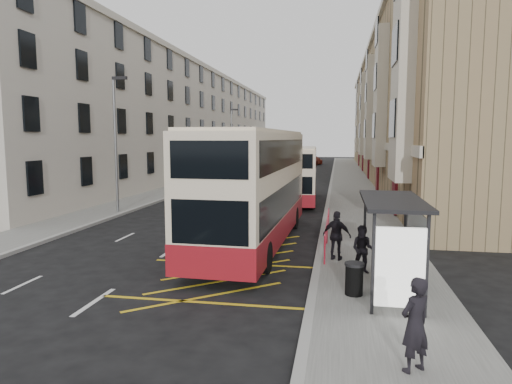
% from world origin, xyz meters
% --- Properties ---
extents(ground, '(200.00, 200.00, 0.00)m').
position_xyz_m(ground, '(0.00, 0.00, 0.00)').
color(ground, black).
rests_on(ground, ground).
extents(pavement_right, '(4.00, 120.00, 0.15)m').
position_xyz_m(pavement_right, '(8.00, 30.00, 0.07)').
color(pavement_right, '#61615D').
rests_on(pavement_right, ground).
extents(pavement_left, '(3.00, 120.00, 0.15)m').
position_xyz_m(pavement_left, '(-7.50, 30.00, 0.07)').
color(pavement_left, '#61615D').
rests_on(pavement_left, ground).
extents(kerb_right, '(0.25, 120.00, 0.15)m').
position_xyz_m(kerb_right, '(6.00, 30.00, 0.07)').
color(kerb_right, '#989792').
rests_on(kerb_right, ground).
extents(kerb_left, '(0.25, 120.00, 0.15)m').
position_xyz_m(kerb_left, '(-6.00, 30.00, 0.07)').
color(kerb_left, '#989792').
rests_on(kerb_left, ground).
extents(road_markings, '(10.00, 110.00, 0.01)m').
position_xyz_m(road_markings, '(0.00, 45.00, 0.01)').
color(road_markings, silver).
rests_on(road_markings, ground).
extents(terrace_right, '(10.75, 79.00, 15.25)m').
position_xyz_m(terrace_right, '(14.88, 45.38, 7.52)').
color(terrace_right, '#917B54').
rests_on(terrace_right, ground).
extents(terrace_left, '(9.18, 79.00, 13.25)m').
position_xyz_m(terrace_left, '(-13.43, 45.50, 6.52)').
color(terrace_left, beige).
rests_on(terrace_left, ground).
extents(bus_shelter, '(1.65, 4.25, 2.70)m').
position_xyz_m(bus_shelter, '(8.34, -0.39, 2.14)').
color(bus_shelter, black).
rests_on(bus_shelter, pavement_right).
extents(guard_railing, '(0.06, 6.56, 1.01)m').
position_xyz_m(guard_railing, '(6.25, 5.75, 0.86)').
color(guard_railing, '#B5192E').
rests_on(guard_railing, pavement_right).
extents(street_lamp_near, '(0.93, 0.18, 8.00)m').
position_xyz_m(street_lamp_near, '(-6.35, 12.00, 4.64)').
color(street_lamp_near, slate).
rests_on(street_lamp_near, pavement_left).
extents(street_lamp_far, '(0.93, 0.18, 8.00)m').
position_xyz_m(street_lamp_far, '(-6.35, 42.00, 4.64)').
color(street_lamp_far, slate).
rests_on(street_lamp_far, pavement_left).
extents(double_decker_front, '(3.17, 12.33, 4.89)m').
position_xyz_m(double_decker_front, '(3.16, 5.47, 2.49)').
color(double_decker_front, beige).
rests_on(double_decker_front, ground).
extents(double_decker_rear, '(2.69, 9.93, 3.93)m').
position_xyz_m(double_decker_rear, '(3.98, 19.32, 2.00)').
color(double_decker_rear, beige).
rests_on(double_decker_rear, ground).
extents(litter_bin, '(0.56, 0.56, 0.93)m').
position_xyz_m(litter_bin, '(7.16, -0.53, 0.63)').
color(litter_bin, black).
rests_on(litter_bin, pavement_right).
extents(pedestrian_near, '(0.80, 0.76, 1.84)m').
position_xyz_m(pedestrian_near, '(8.14, -4.68, 1.07)').
color(pedestrian_near, black).
rests_on(pedestrian_near, pavement_right).
extents(pedestrian_mid, '(0.87, 0.74, 1.58)m').
position_xyz_m(pedestrian_mid, '(7.51, 1.69, 0.94)').
color(pedestrian_mid, black).
rests_on(pedestrian_mid, pavement_right).
extents(pedestrian_far, '(1.13, 0.72, 1.79)m').
position_xyz_m(pedestrian_far, '(6.66, 3.20, 1.05)').
color(pedestrian_far, black).
rests_on(pedestrian_far, pavement_right).
extents(white_van, '(3.30, 6.17, 1.65)m').
position_xyz_m(white_van, '(-5.20, 43.63, 0.82)').
color(white_van, white).
rests_on(white_van, ground).
extents(car_silver, '(2.33, 4.52, 1.47)m').
position_xyz_m(car_silver, '(-3.68, 53.53, 0.74)').
color(car_silver, '#9DA0A4').
rests_on(car_silver, ground).
extents(car_dark, '(2.89, 4.39, 1.37)m').
position_xyz_m(car_dark, '(-4.30, 63.69, 0.68)').
color(car_dark, black).
rests_on(car_dark, ground).
extents(car_red, '(3.29, 5.74, 1.57)m').
position_xyz_m(car_red, '(2.44, 65.49, 0.78)').
color(car_red, '#AD2C1B').
rests_on(car_red, ground).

